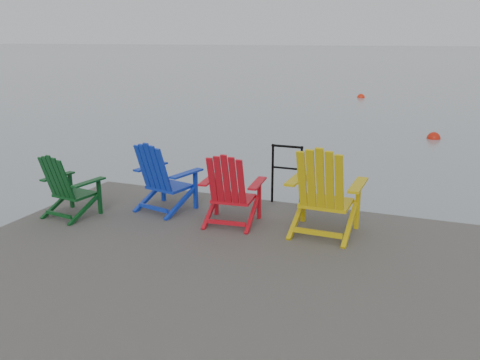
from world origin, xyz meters
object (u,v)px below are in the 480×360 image
(handrail, at_px, (287,169))
(buoy_a, at_px, (434,139))
(chair_blue, at_px, (163,176))
(chair_red, at_px, (231,189))
(chair_green, at_px, (68,185))
(buoy_b, at_px, (361,98))
(chair_yellow, at_px, (324,191))

(handrail, bearing_deg, buoy_a, 77.58)
(buoy_a, bearing_deg, chair_blue, -109.56)
(chair_red, bearing_deg, buoy_a, 71.02)
(chair_green, distance_m, buoy_b, 20.95)
(chair_green, bearing_deg, chair_blue, 41.25)
(chair_green, xyz_separation_m, buoy_b, (1.01, 20.90, -0.95))
(chair_yellow, relative_size, buoy_b, 2.99)
(chair_red, relative_size, chair_yellow, 0.85)
(handrail, height_order, chair_blue, chair_blue)
(chair_yellow, xyz_separation_m, buoy_b, (-2.44, 20.29, -1.08))
(chair_blue, relative_size, buoy_b, 2.62)
(chair_green, bearing_deg, chair_red, 22.08)
(chair_red, distance_m, buoy_b, 20.43)
(chair_red, relative_size, buoy_b, 2.56)
(handrail, xyz_separation_m, chair_green, (-2.66, -1.66, -0.09))
(chair_blue, distance_m, buoy_b, 20.22)
(chair_red, bearing_deg, chair_blue, 165.62)
(chair_blue, xyz_separation_m, chair_red, (1.12, -0.17, -0.01))
(handrail, bearing_deg, chair_blue, -148.64)
(chair_blue, bearing_deg, buoy_a, 83.61)
(chair_green, xyz_separation_m, chair_yellow, (3.44, 0.61, 0.13))
(chair_blue, height_order, buoy_b, chair_blue)
(chair_red, relative_size, buoy_a, 2.48)
(chair_green, distance_m, chair_blue, 1.31)
(chair_green, relative_size, chair_yellow, 0.78)
(chair_green, xyz_separation_m, chair_red, (2.22, 0.53, 0.04))
(chair_green, relative_size, chair_red, 0.91)
(chair_blue, height_order, chair_red, chair_blue)
(buoy_b, bearing_deg, chair_yellow, -83.14)
(handrail, distance_m, chair_green, 3.13)
(chair_blue, height_order, buoy_a, chair_blue)
(chair_green, bearing_deg, buoy_a, 75.04)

